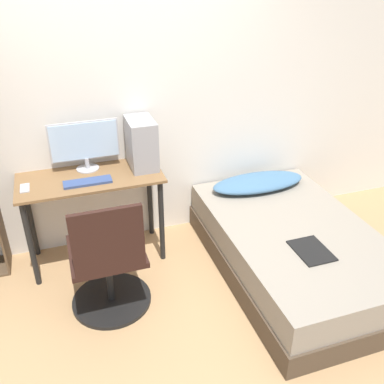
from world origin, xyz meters
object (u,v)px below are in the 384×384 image
(bed, at_px, (293,249))
(monitor, at_px, (85,143))
(pc_tower, at_px, (141,143))
(office_chair, at_px, (109,268))
(keyboard, at_px, (88,182))

(bed, relative_size, monitor, 3.47)
(monitor, xyz_separation_m, pc_tower, (0.44, -0.09, -0.02))
(monitor, height_order, pc_tower, monitor)
(bed, height_order, monitor, monitor)
(office_chair, height_order, bed, office_chair)
(office_chair, xyz_separation_m, pc_tower, (0.43, 0.73, 0.61))
(office_chair, bearing_deg, pc_tower, 59.10)
(bed, bearing_deg, office_chair, 178.65)
(bed, distance_m, keyboard, 1.74)
(keyboard, distance_m, pc_tower, 0.54)
(keyboard, xyz_separation_m, pc_tower, (0.47, 0.17, 0.19))
(pc_tower, bearing_deg, monitor, 168.88)
(monitor, bearing_deg, bed, -29.51)
(office_chair, relative_size, pc_tower, 2.36)
(keyboard, bearing_deg, pc_tower, 19.66)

